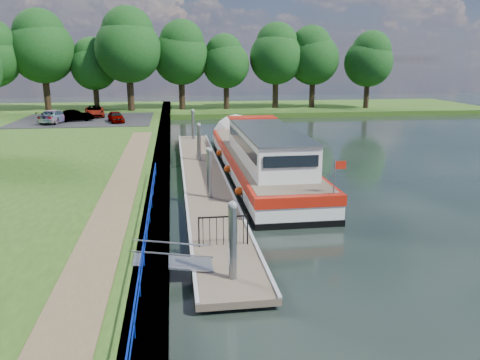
{
  "coord_description": "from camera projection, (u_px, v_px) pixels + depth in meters",
  "views": [
    {
      "loc": [
        -1.69,
        -13.89,
        7.1
      ],
      "look_at": [
        1.43,
        7.88,
        1.4
      ],
      "focal_mm": 35.0,
      "sensor_mm": 36.0,
      "label": 1
    }
  ],
  "objects": [
    {
      "name": "bank_edge",
      "position": [
        161.0,
        170.0,
        29.25
      ],
      "size": [
        1.1,
        90.0,
        0.78
      ],
      "primitive_type": "cube",
      "color": "#473D2D",
      "rests_on": "ground"
    },
    {
      "name": "gangway",
      "position": [
        173.0,
        262.0,
        15.39
      ],
      "size": [
        2.58,
        1.0,
        0.92
      ],
      "color": "#A5A8AD",
      "rests_on": "ground"
    },
    {
      "name": "pontoon",
      "position": [
        204.0,
        179.0,
        27.73
      ],
      "size": [
        2.5,
        30.0,
        0.56
      ],
      "color": "brown",
      "rests_on": "ground"
    },
    {
      "name": "car_d",
      "position": [
        95.0,
        111.0,
        52.22
      ],
      "size": [
        2.72,
        4.66,
        1.22
      ],
      "primitive_type": "imported",
      "rotation": [
        0.0,
        0.0,
        0.17
      ],
      "color": "#999999",
      "rests_on": "carpark"
    },
    {
      "name": "barge",
      "position": [
        258.0,
        156.0,
        29.86
      ],
      "size": [
        4.36,
        21.15,
        4.78
      ],
      "color": "black",
      "rests_on": "ground"
    },
    {
      "name": "ground",
      "position": [
        231.0,
        282.0,
        15.32
      ],
      "size": [
        160.0,
        160.0,
        0.0
      ],
      "primitive_type": "plane",
      "color": "black",
      "rests_on": "ground"
    },
    {
      "name": "carpark",
      "position": [
        85.0,
        120.0,
        50.03
      ],
      "size": [
        14.0,
        12.0,
        0.06
      ],
      "primitive_type": "cube",
      "color": "black",
      "rests_on": "riverbank"
    },
    {
      "name": "gate_panel",
      "position": [
        223.0,
        226.0,
        17.14
      ],
      "size": [
        1.85,
        0.05,
        1.15
      ],
      "color": "black",
      "rests_on": "ground"
    },
    {
      "name": "car_c",
      "position": [
        55.0,
        116.0,
        47.28
      ],
      "size": [
        2.9,
        4.87,
        1.32
      ],
      "primitive_type": "imported",
      "rotation": [
        0.0,
        0.0,
        2.9
      ],
      "color": "#999999",
      "rests_on": "carpark"
    },
    {
      "name": "blue_fence",
      "position": [
        148.0,
        219.0,
        17.49
      ],
      "size": [
        0.04,
        18.04,
        0.72
      ],
      "color": "#0C2DBF",
      "rests_on": "riverbank"
    },
    {
      "name": "car_a",
      "position": [
        116.0,
        117.0,
        47.74
      ],
      "size": [
        2.17,
        3.53,
        1.12
      ],
      "primitive_type": "imported",
      "rotation": [
        0.0,
        0.0,
        0.27
      ],
      "color": "#999999",
      "rests_on": "carpark"
    },
    {
      "name": "footpath",
      "position": [
        118.0,
        196.0,
        22.18
      ],
      "size": [
        1.6,
        40.0,
        0.05
      ],
      "primitive_type": "cube",
      "color": "brown",
      "rests_on": "riverbank"
    },
    {
      "name": "car_b",
      "position": [
        75.0,
        116.0,
        48.54
      ],
      "size": [
        3.74,
        2.27,
        1.16
      ],
      "primitive_type": "imported",
      "rotation": [
        0.0,
        0.0,
        1.89
      ],
      "color": "#999999",
      "rests_on": "carpark"
    },
    {
      "name": "horizon_trees",
      "position": [
        171.0,
        52.0,
        59.76
      ],
      "size": [
        54.38,
        10.03,
        12.87
      ],
      "color": "#332316",
      "rests_on": "ground"
    },
    {
      "name": "far_bank",
      "position": [
        269.0,
        108.0,
        66.73
      ],
      "size": [
        60.0,
        18.0,
        0.6
      ],
      "primitive_type": "cube",
      "color": "#294C15",
      "rests_on": "ground"
    },
    {
      "name": "mooring_piles",
      "position": [
        204.0,
        161.0,
        27.46
      ],
      "size": [
        0.3,
        27.3,
        3.55
      ],
      "color": "gray",
      "rests_on": "ground"
    }
  ]
}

